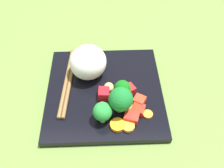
# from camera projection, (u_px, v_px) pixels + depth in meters

# --- Properties ---
(ground_plane) EXTENTS (1.10, 1.10, 0.02)m
(ground_plane) POSITION_uv_depth(u_px,v_px,m) (105.00, 96.00, 0.59)
(ground_plane) COLOR olive
(square_plate) EXTENTS (0.28, 0.28, 0.02)m
(square_plate) POSITION_uv_depth(u_px,v_px,m) (105.00, 92.00, 0.58)
(square_plate) COLOR black
(square_plate) RESTS_ON ground_plane
(rice_mound) EXTENTS (0.12, 0.12, 0.08)m
(rice_mound) POSITION_uv_depth(u_px,v_px,m) (88.00, 62.00, 0.57)
(rice_mound) COLOR white
(rice_mound) RESTS_ON square_plate
(broccoli_floret_0) EXTENTS (0.04, 0.04, 0.05)m
(broccoli_floret_0) POSITION_uv_depth(u_px,v_px,m) (103.00, 112.00, 0.50)
(broccoli_floret_0) COLOR #84AE60
(broccoli_floret_0) RESTS_ON square_plate
(broccoli_floret_1) EXTENTS (0.04, 0.04, 0.06)m
(broccoli_floret_1) POSITION_uv_depth(u_px,v_px,m) (122.00, 89.00, 0.52)
(broccoli_floret_1) COLOR #74A346
(broccoli_floret_1) RESTS_ON square_plate
(broccoli_floret_2) EXTENTS (0.05, 0.05, 0.07)m
(broccoli_floret_2) POSITION_uv_depth(u_px,v_px,m) (121.00, 100.00, 0.50)
(broccoli_floret_2) COLOR #5E9249
(broccoli_floret_2) RESTS_ON square_plate
(carrot_slice_0) EXTENTS (0.03, 0.03, 0.01)m
(carrot_slice_0) POSITION_uv_depth(u_px,v_px,m) (128.00, 107.00, 0.54)
(carrot_slice_0) COLOR orange
(carrot_slice_0) RESTS_ON square_plate
(carrot_slice_1) EXTENTS (0.04, 0.04, 0.01)m
(carrot_slice_1) POSITION_uv_depth(u_px,v_px,m) (128.00, 126.00, 0.50)
(carrot_slice_1) COLOR orange
(carrot_slice_1) RESTS_ON square_plate
(carrot_slice_2) EXTENTS (0.03, 0.03, 0.01)m
(carrot_slice_2) POSITION_uv_depth(u_px,v_px,m) (118.00, 125.00, 0.51)
(carrot_slice_2) COLOR orange
(carrot_slice_2) RESTS_ON square_plate
(carrot_slice_3) EXTENTS (0.03, 0.03, 0.01)m
(carrot_slice_3) POSITION_uv_depth(u_px,v_px,m) (148.00, 114.00, 0.52)
(carrot_slice_3) COLOR orange
(carrot_slice_3) RESTS_ON square_plate
(pepper_chunk_0) EXTENTS (0.03, 0.03, 0.02)m
(pepper_chunk_0) POSITION_uv_depth(u_px,v_px,m) (130.00, 89.00, 0.56)
(pepper_chunk_0) COLOR red
(pepper_chunk_0) RESTS_ON square_plate
(pepper_chunk_1) EXTENTS (0.04, 0.03, 0.02)m
(pepper_chunk_1) POSITION_uv_depth(u_px,v_px,m) (132.00, 116.00, 0.52)
(pepper_chunk_1) COLOR red
(pepper_chunk_1) RESTS_ON square_plate
(pepper_chunk_2) EXTENTS (0.03, 0.03, 0.02)m
(pepper_chunk_2) POSITION_uv_depth(u_px,v_px,m) (138.00, 109.00, 0.53)
(pepper_chunk_2) COLOR red
(pepper_chunk_2) RESTS_ON square_plate
(pepper_chunk_3) EXTENTS (0.02, 0.03, 0.02)m
(pepper_chunk_3) POSITION_uv_depth(u_px,v_px,m) (103.00, 94.00, 0.55)
(pepper_chunk_3) COLOR red
(pepper_chunk_3) RESTS_ON square_plate
(pepper_chunk_4) EXTENTS (0.03, 0.03, 0.02)m
(pepper_chunk_4) POSITION_uv_depth(u_px,v_px,m) (139.00, 101.00, 0.54)
(pepper_chunk_4) COLOR red
(pepper_chunk_4) RESTS_ON square_plate
(chicken_piece_0) EXTENTS (0.04, 0.04, 0.02)m
(chicken_piece_0) POSITION_uv_depth(u_px,v_px,m) (105.00, 107.00, 0.53)
(chicken_piece_0) COLOR tan
(chicken_piece_0) RESTS_ON square_plate
(chicken_piece_1) EXTENTS (0.03, 0.03, 0.02)m
(chicken_piece_1) POSITION_uv_depth(u_px,v_px,m) (109.00, 88.00, 0.56)
(chicken_piece_1) COLOR tan
(chicken_piece_1) RESTS_ON square_plate
(chopstick_pair) EXTENTS (0.02, 0.21, 0.01)m
(chopstick_pair) POSITION_uv_depth(u_px,v_px,m) (68.00, 81.00, 0.58)
(chopstick_pair) COLOR brown
(chopstick_pair) RESTS_ON square_plate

